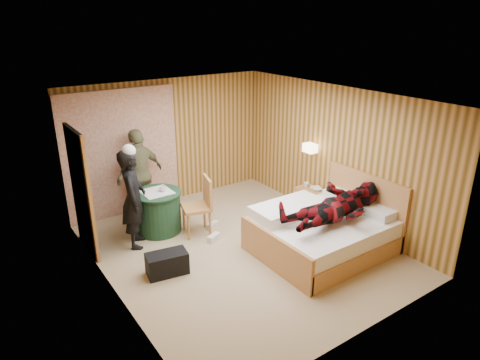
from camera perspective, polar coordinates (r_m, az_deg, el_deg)
floor at (r=7.19m, az=-0.07°, el=-9.12°), size 4.20×5.00×0.01m
ceiling at (r=6.31m, az=-0.08°, el=10.90°), size 4.20×5.00×0.01m
wall_back at (r=8.72m, az=-9.50°, el=5.04°), size 4.20×0.02×2.50m
wall_left at (r=5.81m, az=-17.42°, el=-3.97°), size 0.02×5.00×2.50m
wall_right at (r=7.96m, az=12.47°, el=3.29°), size 0.02×5.00×2.50m
curtain at (r=8.31m, az=-15.48°, el=3.41°), size 2.20×0.08×2.40m
doorway at (r=7.16m, az=-20.44°, el=-1.53°), size 0.06×0.90×2.05m
wall_lamp at (r=8.13m, az=9.34°, el=4.24°), size 0.26×0.24×0.16m
bed at (r=7.15m, az=11.06°, el=-6.72°), size 2.10×1.65×1.14m
nightstand at (r=8.37m, az=9.32°, el=-2.79°), size 0.40×0.54×0.52m
round_table at (r=7.72m, az=-10.86°, el=-4.11°), size 0.85×0.85×0.76m
chair_far at (r=8.23m, az=-12.83°, el=-1.41°), size 0.47×0.47×0.93m
chair_near at (r=7.45m, az=-5.20°, el=-2.89°), size 0.58×0.58×1.04m
duffel_bag at (r=6.57m, az=-9.70°, el=-10.91°), size 0.65×0.42×0.34m
sneaker_left at (r=7.41m, az=-3.53°, el=-7.67°), size 0.27×0.20×0.11m
sneaker_right at (r=7.82m, az=-3.66°, el=-6.06°), size 0.26×0.16×0.11m
woman_standing at (r=7.15m, az=-14.04°, el=-2.45°), size 0.62×0.72×1.68m
man_at_table at (r=8.15m, az=-13.17°, el=0.76°), size 1.09×0.70×1.72m
man_on_bed at (r=6.75m, az=13.00°, el=-2.32°), size 0.86×0.67×1.77m
book_lower at (r=8.23m, az=9.67°, el=-1.23°), size 0.21×0.25×0.02m
book_upper at (r=8.22m, az=9.68°, el=-1.10°), size 0.24×0.27×0.02m
cup_nightstand at (r=8.34m, az=8.83°, el=-0.62°), size 0.13×0.13×0.09m
cup_table at (r=7.54m, az=-10.23°, el=-1.15°), size 0.16×0.16×0.10m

